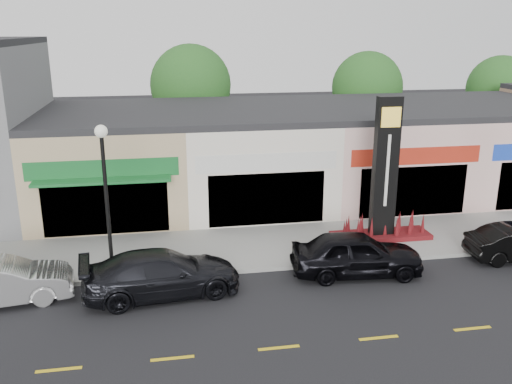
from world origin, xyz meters
TOP-DOWN VIEW (x-y plane):
  - ground at (0.00, 0.00)m, footprint 120.00×120.00m
  - sidewalk at (0.00, 4.35)m, footprint 52.00×4.30m
  - curb at (0.00, 2.10)m, footprint 52.00×0.20m
  - shop_beige at (-8.50, 11.46)m, footprint 7.00×10.85m
  - shop_cream at (-1.50, 11.47)m, footprint 7.00×10.01m
  - shop_pink_w at (5.50, 11.47)m, footprint 7.00×10.01m
  - shop_pink_e at (12.50, 11.47)m, footprint 7.00×10.01m
  - tree_rear_west at (-4.00, 19.50)m, footprint 5.20×5.20m
  - tree_rear_mid at (8.00, 19.50)m, footprint 4.80×4.80m
  - tree_rear_east at (18.00, 19.50)m, footprint 4.60×4.60m
  - lamp_west_near at (-8.00, 2.50)m, footprint 0.44×0.44m
  - pylon_sign at (3.00, 4.20)m, footprint 4.20×1.30m
  - car_white_van at (-11.45, 1.18)m, footprint 2.26×4.75m
  - car_dark_sedan at (-6.23, 0.88)m, footprint 2.78×5.52m
  - car_black_sedan at (0.82, 1.26)m, footprint 2.33×4.92m

SIDE VIEW (x-z plane):
  - ground at x=0.00m, z-range 0.00..0.00m
  - sidewalk at x=0.00m, z-range 0.00..0.15m
  - curb at x=0.00m, z-range 0.00..0.15m
  - car_white_van at x=-11.45m, z-range 0.00..1.50m
  - car_dark_sedan at x=-6.23m, z-range 0.00..1.54m
  - car_black_sedan at x=0.82m, z-range 0.00..1.63m
  - pylon_sign at x=3.00m, z-range -0.73..5.27m
  - shop_cream at x=-1.50m, z-range 0.00..4.80m
  - shop_pink_w at x=5.50m, z-range 0.00..4.80m
  - shop_pink_e at x=12.50m, z-range 0.00..4.80m
  - shop_beige at x=-8.50m, z-range 0.00..4.80m
  - lamp_west_near at x=-8.00m, z-range 0.74..6.21m
  - tree_rear_east at x=18.00m, z-range 1.16..8.10m
  - tree_rear_mid at x=8.00m, z-range 1.24..8.53m
  - tree_rear_west at x=-4.00m, z-range 1.30..9.13m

